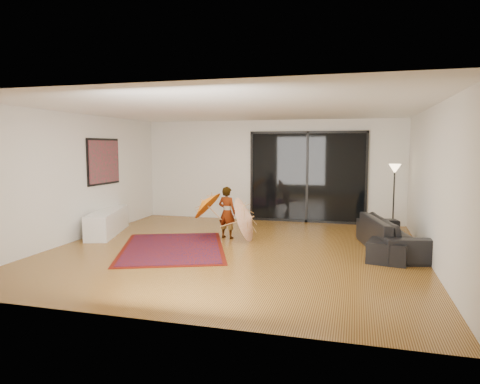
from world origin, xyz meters
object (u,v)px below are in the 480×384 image
at_px(media_console, 108,222).
at_px(child, 227,212).
at_px(ottoman, 388,251).
at_px(sofa, 393,235).

bearing_deg(media_console, child, -11.31).
bearing_deg(child, media_console, 19.51).
distance_m(media_console, child, 2.82).
distance_m(ottoman, child, 3.48).
relative_size(sofa, child, 1.94).
relative_size(media_console, child, 1.72).
xyz_separation_m(media_console, ottoman, (6.06, -0.87, -0.09)).
height_order(sofa, ottoman, sofa).
distance_m(sofa, ottoman, 0.86).
bearing_deg(ottoman, sofa, 80.74).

